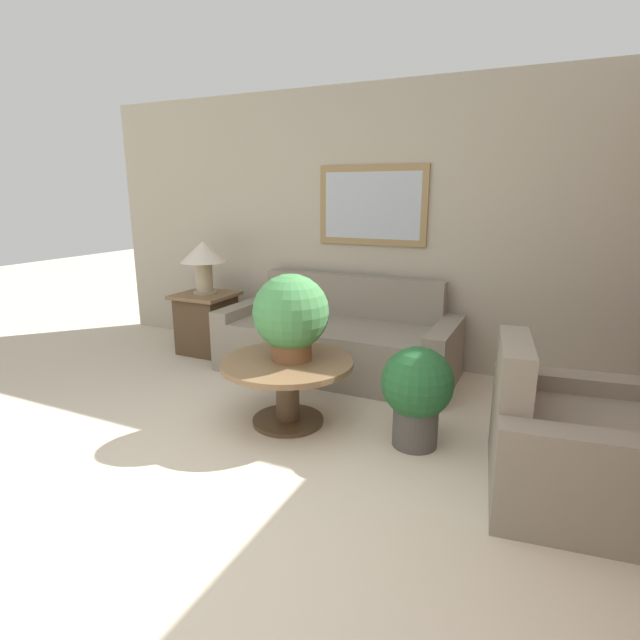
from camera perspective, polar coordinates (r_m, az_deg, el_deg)
ground_plane at (r=2.64m, az=-16.30°, el=-24.49°), size 20.00×20.00×0.00m
wall_back at (r=4.83m, az=7.90°, el=10.36°), size 6.49×0.09×2.60m
couch_main at (r=4.64m, az=2.05°, el=-2.50°), size 2.16×0.91×0.86m
armchair at (r=3.12m, az=26.91°, el=-12.81°), size 1.01×1.12×0.86m
coffee_table at (r=3.60m, az=-3.75°, el=-6.59°), size 0.94×0.94×0.48m
side_table at (r=5.34m, az=-12.81°, el=-0.26°), size 0.56×0.56×0.62m
table_lamp at (r=5.21m, az=-13.22°, el=7.05°), size 0.46×0.46×0.54m
potted_plant_on_table at (r=3.49m, az=-3.35°, el=0.60°), size 0.54×0.54×0.61m
potted_plant_floor at (r=3.32m, az=11.01°, el=-7.94°), size 0.47×0.47×0.68m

